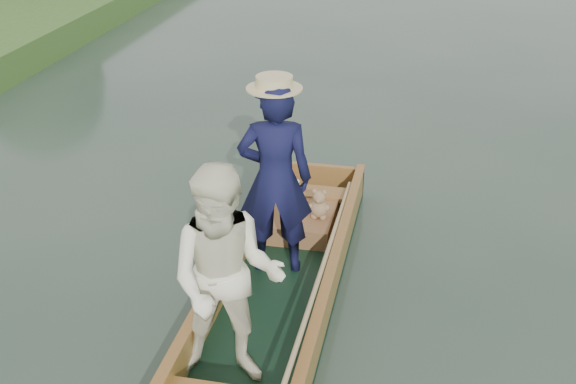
# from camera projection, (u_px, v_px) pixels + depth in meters

# --- Properties ---
(ground) EXTENTS (120.00, 120.00, 0.00)m
(ground) POSITION_uv_depth(u_px,v_px,m) (275.00, 308.00, 6.90)
(ground) COLOR #283D30
(ground) RESTS_ON ground
(punt) EXTENTS (1.19, 5.03, 2.09)m
(punt) POSITION_uv_depth(u_px,v_px,m) (259.00, 252.00, 6.38)
(punt) COLOR black
(punt) RESTS_ON ground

